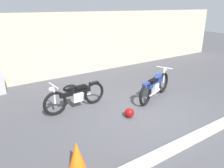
# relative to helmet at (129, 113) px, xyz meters

# --- Properties ---
(ground_plane) EXTENTS (40.00, 40.00, 0.00)m
(ground_plane) POSITION_rel_helmet_xyz_m (0.54, -0.02, -0.13)
(ground_plane) COLOR #47474C
(building_wall) EXTENTS (18.00, 0.30, 2.65)m
(building_wall) POSITION_rel_helmet_xyz_m (0.54, 4.55, 1.19)
(building_wall) COLOR #B2A893
(building_wall) RESTS_ON ground_plane
(curb_strip) EXTENTS (18.00, 0.24, 0.12)m
(curb_strip) POSITION_rel_helmet_xyz_m (0.54, -1.70, -0.07)
(curb_strip) COLOR #B7B2A8
(curb_strip) RESTS_ON ground_plane
(helmet) EXTENTS (0.26, 0.26, 0.26)m
(helmet) POSITION_rel_helmet_xyz_m (0.00, 0.00, 0.00)
(helmet) COLOR maroon
(helmet) RESTS_ON ground_plane
(traffic_cone) EXTENTS (0.32, 0.32, 0.55)m
(traffic_cone) POSITION_rel_helmet_xyz_m (-2.06, -1.01, 0.14)
(traffic_cone) COLOR orange
(traffic_cone) RESTS_ON ground_plane
(motorcycle_black) EXTENTS (1.99, 0.56, 0.89)m
(motorcycle_black) POSITION_rel_helmet_xyz_m (-0.99, 1.30, 0.30)
(motorcycle_black) COLOR black
(motorcycle_black) RESTS_ON ground_plane
(motorcycle_blue) EXTENTS (1.94, 0.90, 0.92)m
(motorcycle_blue) POSITION_rel_helmet_xyz_m (1.52, 0.57, 0.31)
(motorcycle_blue) COLOR black
(motorcycle_blue) RESTS_ON ground_plane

